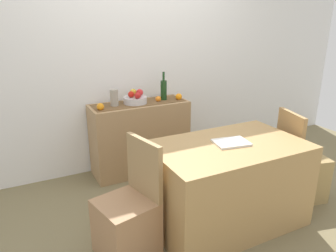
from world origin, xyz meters
TOP-DOWN VIEW (x-y plane):
  - ground_plane at (0.00, 0.00)m, footprint 6.40×6.40m
  - room_wall_rear at (0.00, 1.18)m, footprint 6.40×0.06m
  - sideboard_console at (-0.09, 0.92)m, footprint 1.11×0.42m
  - table_runner at (-0.09, 0.92)m, footprint 1.04×0.32m
  - fruit_bowl at (-0.14, 0.92)m, footprint 0.26×0.26m
  - apple_left at (-0.19, 0.91)m, footprint 0.07×0.07m
  - apple_front at (-0.07, 0.94)m, footprint 0.08×0.08m
  - apple_rear at (-0.14, 0.84)m, footprint 0.07×0.07m
  - apple_upper at (-0.13, 0.99)m, footprint 0.08×0.08m
  - wine_bottle at (0.22, 0.92)m, footprint 0.07×0.07m
  - ceramic_vase at (-0.38, 0.92)m, footprint 0.09×0.09m
  - orange_loose_mid at (0.38, 0.85)m, footprint 0.08×0.08m
  - orange_loose_near_bowl at (-0.56, 0.83)m, footprint 0.08×0.08m
  - orange_loose_far at (0.13, 0.88)m, footprint 0.07×0.07m
  - dining_table at (0.19, -0.37)m, footprint 1.29×0.80m
  - open_book at (0.21, -0.36)m, footprint 0.31×0.25m
  - chair_near_window at (-0.72, -0.36)m, footprint 0.48×0.48m
  - chair_by_corner at (1.10, -0.36)m, footprint 0.48×0.48m

SIDE VIEW (x-z plane):
  - ground_plane at x=0.00m, z-range -0.02..0.00m
  - chair_near_window at x=-0.72m, z-range -0.18..0.72m
  - chair_by_corner at x=1.10m, z-range -0.18..0.72m
  - dining_table at x=0.19m, z-range 0.00..0.74m
  - sideboard_console at x=-0.09m, z-range 0.00..0.82m
  - open_book at x=0.21m, z-range 0.74..0.76m
  - table_runner at x=-0.09m, z-range 0.82..0.83m
  - orange_loose_far at x=0.13m, z-range 0.82..0.89m
  - orange_loose_mid at x=0.38m, z-range 0.82..0.90m
  - orange_loose_near_bowl at x=-0.56m, z-range 0.82..0.90m
  - fruit_bowl at x=-0.14m, z-range 0.83..0.90m
  - ceramic_vase at x=-0.38m, z-range 0.82..1.01m
  - apple_rear at x=-0.14m, z-range 0.90..0.97m
  - apple_left at x=-0.19m, z-range 0.90..0.97m
  - apple_upper at x=-0.13m, z-range 0.90..0.98m
  - apple_front at x=-0.07m, z-range 0.90..0.98m
  - wine_bottle at x=0.22m, z-range 0.78..1.11m
  - room_wall_rear at x=0.00m, z-range 0.00..2.70m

